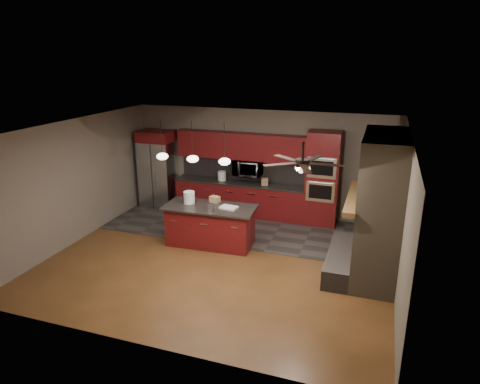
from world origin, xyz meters
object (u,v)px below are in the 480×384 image
at_px(microwave, 248,168).
at_px(white_bucket, 189,197).
at_px(kitchen_island, 210,225).
at_px(oven_tower, 323,179).
at_px(refrigerator, 158,169).
at_px(counter_box, 265,182).
at_px(paint_can, 209,208).
at_px(paint_tray, 229,207).
at_px(counter_bucket, 222,176).
at_px(cardboard_box, 215,199).

relative_size(microwave, white_bucket, 2.69).
bearing_deg(kitchen_island, oven_tower, 40.72).
distance_m(refrigerator, counter_box, 3.10).
xyz_separation_m(white_bucket, paint_can, (0.61, -0.30, -0.08)).
relative_size(kitchen_island, paint_tray, 5.62).
bearing_deg(paint_can, kitchen_island, 108.93).
bearing_deg(refrigerator, kitchen_island, -39.77).
distance_m(oven_tower, white_bucket, 3.38).
bearing_deg(oven_tower, kitchen_island, -136.55).
xyz_separation_m(counter_bucket, counter_box, (1.21, -0.05, -0.03)).
height_order(oven_tower, paint_can, oven_tower).
height_order(microwave, white_bucket, microwave).
bearing_deg(paint_can, white_bucket, 154.25).
xyz_separation_m(microwave, paint_tray, (0.23, -2.09, -0.36)).
xyz_separation_m(oven_tower, paint_tray, (-1.75, -2.04, -0.25)).
relative_size(white_bucket, counter_box, 1.48).
xyz_separation_m(kitchen_island, cardboard_box, (-0.01, 0.32, 0.52)).
distance_m(paint_can, counter_box, 2.34).
height_order(oven_tower, refrigerator, oven_tower).
height_order(white_bucket, cardboard_box, white_bucket).
height_order(refrigerator, kitchen_island, refrigerator).
height_order(cardboard_box, counter_bucket, counter_bucket).
height_order(refrigerator, white_bucket, refrigerator).
relative_size(refrigerator, counter_box, 11.73).
relative_size(refrigerator, white_bucket, 7.92).
bearing_deg(refrigerator, paint_can, -41.93).
bearing_deg(counter_box, white_bucket, -141.46).
bearing_deg(refrigerator, oven_tower, 0.92).
relative_size(cardboard_box, counter_box, 1.17).
height_order(white_bucket, paint_tray, white_bucket).
bearing_deg(oven_tower, cardboard_box, -141.45).
bearing_deg(cardboard_box, paint_can, -66.83).
relative_size(paint_can, paint_tray, 0.43).
bearing_deg(microwave, counter_bucket, -176.03).
height_order(oven_tower, paint_tray, oven_tower).
distance_m(paint_can, counter_bucket, 2.38).
bearing_deg(paint_tray, kitchen_island, -168.03).
distance_m(oven_tower, microwave, 1.98).
relative_size(paint_tray, counter_bucket, 1.48).
distance_m(refrigerator, white_bucket, 2.68).
relative_size(oven_tower, microwave, 3.25).
xyz_separation_m(white_bucket, counter_bucket, (0.02, 2.01, -0.03)).
bearing_deg(white_bucket, refrigerator, 134.02).
bearing_deg(counter_bucket, kitchen_island, -76.20).
relative_size(kitchen_island, counter_bucket, 8.30).
xyz_separation_m(refrigerator, white_bucket, (1.86, -1.93, -0.02)).
relative_size(oven_tower, white_bucket, 8.73).
height_order(refrigerator, paint_tray, refrigerator).
distance_m(white_bucket, counter_bucket, 2.01).
relative_size(microwave, kitchen_island, 0.35).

